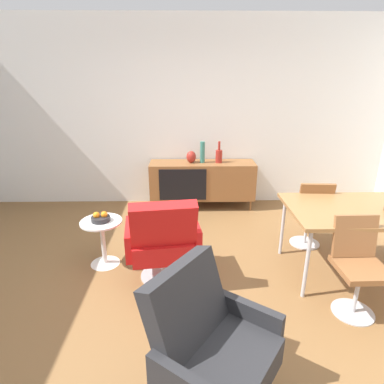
{
  "coord_description": "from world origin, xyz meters",
  "views": [
    {
      "loc": [
        0.01,
        -2.45,
        1.99
      ],
      "look_at": [
        0.07,
        0.69,
        0.84
      ],
      "focal_mm": 30.2,
      "sensor_mm": 36.0,
      "label": 1
    }
  ],
  "objects_px": {
    "dining_chair_front_left": "(358,263)",
    "lounge_chair_red": "(163,239)",
    "armchair_black_shell": "(210,346)",
    "side_table_round": "(103,237)",
    "sideboard": "(202,180)",
    "dining_table": "(369,212)",
    "vase_ceramic_small": "(219,156)",
    "vase_cobalt": "(191,157)",
    "dining_chair_back_left": "(310,211)",
    "vase_sculptural_dark": "(202,152)",
    "fruit_bowl": "(101,218)"
  },
  "relations": [
    {
      "from": "dining_chair_front_left",
      "to": "armchair_black_shell",
      "type": "height_order",
      "value": "armchair_black_shell"
    },
    {
      "from": "vase_ceramic_small",
      "to": "armchair_black_shell",
      "type": "xyz_separation_m",
      "value": [
        -0.36,
        -3.27,
        -0.36
      ]
    },
    {
      "from": "sideboard",
      "to": "dining_table",
      "type": "distance_m",
      "value": 2.43
    },
    {
      "from": "vase_sculptural_dark",
      "to": "vase_ceramic_small",
      "type": "bearing_deg",
      "value": 0.0
    },
    {
      "from": "fruit_bowl",
      "to": "vase_cobalt",
      "type": "bearing_deg",
      "value": 58.7
    },
    {
      "from": "sideboard",
      "to": "dining_table",
      "type": "bearing_deg",
      "value": -49.45
    },
    {
      "from": "sideboard",
      "to": "fruit_bowl",
      "type": "height_order",
      "value": "sideboard"
    },
    {
      "from": "sideboard",
      "to": "side_table_round",
      "type": "bearing_deg",
      "value": -125.46
    },
    {
      "from": "vase_ceramic_small",
      "to": "dining_chair_back_left",
      "type": "height_order",
      "value": "vase_ceramic_small"
    },
    {
      "from": "lounge_chair_red",
      "to": "vase_ceramic_small",
      "type": "bearing_deg",
      "value": 69.46
    },
    {
      "from": "dining_table",
      "to": "dining_chair_back_left",
      "type": "bearing_deg",
      "value": 122.34
    },
    {
      "from": "dining_chair_back_left",
      "to": "dining_chair_front_left",
      "type": "distance_m",
      "value": 1.12
    },
    {
      "from": "sideboard",
      "to": "dining_chair_back_left",
      "type": "xyz_separation_m",
      "value": [
        1.22,
        -1.28,
        0.03
      ]
    },
    {
      "from": "vase_sculptural_dark",
      "to": "dining_table",
      "type": "xyz_separation_m",
      "value": [
        1.57,
        -1.84,
        -0.18
      ]
    },
    {
      "from": "armchair_black_shell",
      "to": "side_table_round",
      "type": "bearing_deg",
      "value": 122.52
    },
    {
      "from": "sideboard",
      "to": "vase_cobalt",
      "type": "xyz_separation_m",
      "value": [
        -0.17,
        0.0,
        0.37
      ]
    },
    {
      "from": "dining_table",
      "to": "dining_chair_front_left",
      "type": "relative_size",
      "value": 1.87
    },
    {
      "from": "dining_chair_front_left",
      "to": "lounge_chair_red",
      "type": "distance_m",
      "value": 1.76
    },
    {
      "from": "vase_cobalt",
      "to": "dining_table",
      "type": "bearing_deg",
      "value": -46.59
    },
    {
      "from": "sideboard",
      "to": "dining_table",
      "type": "relative_size",
      "value": 1.0
    },
    {
      "from": "dining_chair_back_left",
      "to": "lounge_chair_red",
      "type": "bearing_deg",
      "value": -158.78
    },
    {
      "from": "vase_cobalt",
      "to": "vase_sculptural_dark",
      "type": "height_order",
      "value": "vase_sculptural_dark"
    },
    {
      "from": "dining_chair_back_left",
      "to": "lounge_chair_red",
      "type": "distance_m",
      "value": 1.82
    },
    {
      "from": "dining_table",
      "to": "vase_sculptural_dark",
      "type": "bearing_deg",
      "value": 130.5
    },
    {
      "from": "sideboard",
      "to": "vase_cobalt",
      "type": "relative_size",
      "value": 8.96
    },
    {
      "from": "dining_chair_front_left",
      "to": "sideboard",
      "type": "bearing_deg",
      "value": 117.0
    },
    {
      "from": "dining_chair_front_left",
      "to": "lounge_chair_red",
      "type": "bearing_deg",
      "value": 164.87
    },
    {
      "from": "dining_chair_back_left",
      "to": "dining_chair_front_left",
      "type": "bearing_deg",
      "value": -89.87
    },
    {
      "from": "vase_cobalt",
      "to": "lounge_chair_red",
      "type": "bearing_deg",
      "value": -99.03
    },
    {
      "from": "vase_sculptural_dark",
      "to": "armchair_black_shell",
      "type": "xyz_separation_m",
      "value": [
        -0.11,
        -3.27,
        -0.41
      ]
    },
    {
      "from": "side_table_round",
      "to": "vase_cobalt",
      "type": "bearing_deg",
      "value": 58.71
    },
    {
      "from": "vase_ceramic_small",
      "to": "dining_chair_back_left",
      "type": "distance_m",
      "value": 1.65
    },
    {
      "from": "vase_sculptural_dark",
      "to": "armchair_black_shell",
      "type": "height_order",
      "value": "vase_sculptural_dark"
    },
    {
      "from": "sideboard",
      "to": "dining_chair_back_left",
      "type": "height_order",
      "value": "dining_chair_back_left"
    },
    {
      "from": "sideboard",
      "to": "vase_ceramic_small",
      "type": "height_order",
      "value": "vase_ceramic_small"
    },
    {
      "from": "armchair_black_shell",
      "to": "side_table_round",
      "type": "relative_size",
      "value": 1.82
    },
    {
      "from": "vase_sculptural_dark",
      "to": "fruit_bowl",
      "type": "bearing_deg",
      "value": -125.46
    },
    {
      "from": "sideboard",
      "to": "lounge_chair_red",
      "type": "distance_m",
      "value": 2.0
    },
    {
      "from": "vase_ceramic_small",
      "to": "dining_table",
      "type": "bearing_deg",
      "value": -54.3
    },
    {
      "from": "dining_chair_front_left",
      "to": "vase_sculptural_dark",
      "type": "bearing_deg",
      "value": 116.97
    },
    {
      "from": "dining_chair_back_left",
      "to": "vase_sculptural_dark",
      "type": "bearing_deg",
      "value": 133.55
    },
    {
      "from": "vase_cobalt",
      "to": "vase_ceramic_small",
      "type": "xyz_separation_m",
      "value": [
        0.42,
        -0.0,
        0.02
      ]
    },
    {
      "from": "dining_table",
      "to": "armchair_black_shell",
      "type": "bearing_deg",
      "value": -139.66
    },
    {
      "from": "sideboard",
      "to": "vase_sculptural_dark",
      "type": "xyz_separation_m",
      "value": [
        0.0,
        0.0,
        0.44
      ]
    },
    {
      "from": "armchair_black_shell",
      "to": "dining_chair_front_left",
      "type": "bearing_deg",
      "value": 33.16
    },
    {
      "from": "fruit_bowl",
      "to": "dining_chair_back_left",
      "type": "bearing_deg",
      "value": 8.18
    },
    {
      "from": "vase_cobalt",
      "to": "sideboard",
      "type": "bearing_deg",
      "value": -0.64
    },
    {
      "from": "vase_cobalt",
      "to": "side_table_round",
      "type": "distance_m",
      "value": 1.96
    },
    {
      "from": "vase_ceramic_small",
      "to": "fruit_bowl",
      "type": "bearing_deg",
      "value": -130.89
    },
    {
      "from": "dining_chair_front_left",
      "to": "vase_ceramic_small",
      "type": "bearing_deg",
      "value": 112.04
    }
  ]
}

